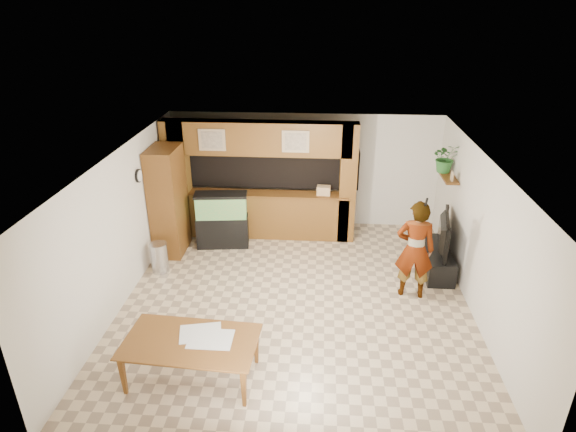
# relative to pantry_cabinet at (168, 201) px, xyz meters

# --- Properties ---
(floor) EXTENTS (6.50, 6.50, 0.00)m
(floor) POSITION_rel_pantry_cabinet_xyz_m (2.70, -1.67, -1.12)
(floor) COLOR #C9B18B
(floor) RESTS_ON ground
(ceiling) EXTENTS (6.50, 6.50, 0.00)m
(ceiling) POSITION_rel_pantry_cabinet_xyz_m (2.70, -1.67, 1.48)
(ceiling) COLOR white
(ceiling) RESTS_ON wall_back
(wall_back) EXTENTS (6.00, 0.00, 6.00)m
(wall_back) POSITION_rel_pantry_cabinet_xyz_m (2.70, 1.58, 0.18)
(wall_back) COLOR silver
(wall_back) RESTS_ON floor
(wall_left) EXTENTS (0.00, 6.50, 6.50)m
(wall_left) POSITION_rel_pantry_cabinet_xyz_m (-0.30, -1.67, 0.18)
(wall_left) COLOR silver
(wall_left) RESTS_ON floor
(wall_right) EXTENTS (0.00, 6.50, 6.50)m
(wall_right) POSITION_rel_pantry_cabinet_xyz_m (5.70, -1.67, 0.18)
(wall_right) COLOR silver
(wall_right) RESTS_ON floor
(partition) EXTENTS (4.20, 0.99, 2.60)m
(partition) POSITION_rel_pantry_cabinet_xyz_m (1.75, 0.97, 0.20)
(partition) COLOR brown
(partition) RESTS_ON floor
(wall_clock) EXTENTS (0.05, 0.25, 0.25)m
(wall_clock) POSITION_rel_pantry_cabinet_xyz_m (-0.27, -0.67, 0.78)
(wall_clock) COLOR black
(wall_clock) RESTS_ON wall_left
(wall_shelf) EXTENTS (0.25, 0.90, 0.04)m
(wall_shelf) POSITION_rel_pantry_cabinet_xyz_m (5.55, 0.28, 0.58)
(wall_shelf) COLOR brown
(wall_shelf) RESTS_ON wall_right
(pantry_cabinet) EXTENTS (0.56, 0.91, 2.24)m
(pantry_cabinet) POSITION_rel_pantry_cabinet_xyz_m (0.00, 0.00, 0.00)
(pantry_cabinet) COLOR brown
(pantry_cabinet) RESTS_ON floor
(trash_can) EXTENTS (0.33, 0.33, 0.60)m
(trash_can) POSITION_rel_pantry_cabinet_xyz_m (0.01, -0.87, -0.82)
(trash_can) COLOR #B2B2B7
(trash_can) RESTS_ON floor
(aquarium) EXTENTS (1.09, 0.41, 1.20)m
(aquarium) POSITION_rel_pantry_cabinet_xyz_m (1.02, 0.28, -0.53)
(aquarium) COLOR black
(aquarium) RESTS_ON floor
(tv_stand) EXTENTS (0.51, 1.38, 0.46)m
(tv_stand) POSITION_rel_pantry_cabinet_xyz_m (5.35, -0.44, -0.89)
(tv_stand) COLOR black
(tv_stand) RESTS_ON floor
(television) EXTENTS (0.39, 1.23, 0.70)m
(television) POSITION_rel_pantry_cabinet_xyz_m (5.35, -0.44, -0.31)
(television) COLOR black
(television) RESTS_ON tv_stand
(photo_frame) EXTENTS (0.03, 0.14, 0.18)m
(photo_frame) POSITION_rel_pantry_cabinet_xyz_m (5.55, -0.02, 0.69)
(photo_frame) COLOR tan
(photo_frame) RESTS_ON wall_shelf
(potted_plant) EXTENTS (0.55, 0.48, 0.59)m
(potted_plant) POSITION_rel_pantry_cabinet_xyz_m (5.52, 0.47, 0.90)
(potted_plant) COLOR #29662A
(potted_plant) RESTS_ON wall_shelf
(person) EXTENTS (0.71, 0.51, 1.82)m
(person) POSITION_rel_pantry_cabinet_xyz_m (4.74, -1.34, -0.21)
(person) COLOR #997954
(person) RESTS_ON floor
(microphone) EXTENTS (0.04, 0.11, 0.17)m
(microphone) POSITION_rel_pantry_cabinet_xyz_m (4.79, -1.50, 0.76)
(microphone) COLOR black
(microphone) RESTS_ON person
(dining_table) EXTENTS (1.88, 1.13, 0.64)m
(dining_table) POSITION_rel_pantry_cabinet_xyz_m (1.37, -3.70, -0.80)
(dining_table) COLOR brown
(dining_table) RESTS_ON floor
(newspaper_a) EXTENTS (0.60, 0.44, 0.01)m
(newspaper_a) POSITION_rel_pantry_cabinet_xyz_m (1.64, -3.62, -0.47)
(newspaper_a) COLOR silver
(newspaper_a) RESTS_ON dining_table
(newspaper_b) EXTENTS (0.65, 0.53, 0.01)m
(newspaper_b) POSITION_rel_pantry_cabinet_xyz_m (1.47, -3.49, -0.47)
(newspaper_b) COLOR silver
(newspaper_b) RESTS_ON dining_table
(counter_box) EXTENTS (0.30, 0.21, 0.19)m
(counter_box) POSITION_rel_pantry_cabinet_xyz_m (3.15, 0.78, 0.02)
(counter_box) COLOR tan
(counter_box) RESTS_ON partition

